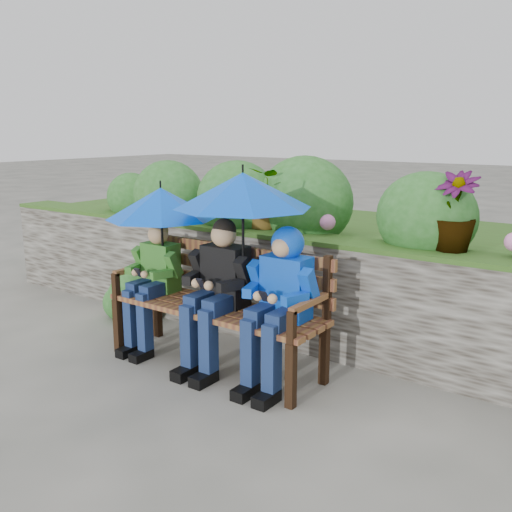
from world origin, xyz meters
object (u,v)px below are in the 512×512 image
Objects in this scene: umbrella_right at (243,191)px; umbrella_left at (161,203)px; park_bench at (220,297)px; boy_left at (153,278)px; boy_middle at (217,287)px; boy_right at (279,294)px.

umbrella_left is at bearing -179.65° from umbrella_right.
park_bench is 1.67× the size of boy_left.
boy_left is at bearing 179.25° from boy_middle.
boy_middle is 0.82m from umbrella_right.
umbrella_left reaches higher than park_bench.
boy_right is at bearing 0.22° from boy_left.
boy_middle reaches higher than park_bench.
boy_right is at bearing -5.26° from umbrella_right.
park_bench is at bearing 116.50° from boy_middle.
park_bench is at bearing 172.30° from boy_right.
umbrella_right reaches higher than boy_left.
umbrella_left reaches higher than boy_right.
umbrella_right is at bearing -10.84° from park_bench.
park_bench is at bearing 5.64° from umbrella_left.
umbrella_right is (-0.36, 0.03, 0.75)m from boy_right.
boy_right reaches higher than boy_left.
boy_left is at bearing -161.29° from umbrella_left.
boy_left is 0.74m from boy_middle.
park_bench is 1.55× the size of boy_middle.
boy_middle is at bearing -168.04° from umbrella_right.
boy_right is (0.64, -0.09, 0.16)m from park_bench.
park_bench is 2.05× the size of umbrella_left.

